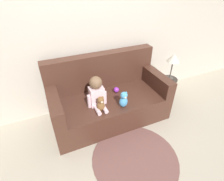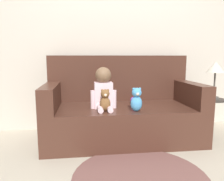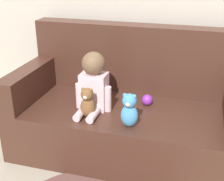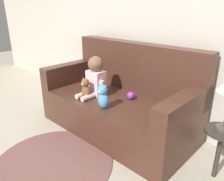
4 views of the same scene
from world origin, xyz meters
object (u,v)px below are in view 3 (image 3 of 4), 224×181
(couch, at_px, (128,111))
(teddy_bear_brown, at_px, (88,104))
(person_baby, at_px, (93,84))
(plush_toy_side, at_px, (129,110))
(toy_ball, at_px, (147,100))

(couch, relative_size, teddy_bear_brown, 7.58)
(couch, height_order, person_baby, couch)
(plush_toy_side, bearing_deg, person_baby, 149.72)
(couch, xyz_separation_m, teddy_bear_brown, (-0.23, -0.33, 0.19))
(teddy_bear_brown, xyz_separation_m, toy_ball, (0.39, 0.33, -0.07))
(toy_ball, bearing_deg, teddy_bear_brown, -139.63)
(plush_toy_side, bearing_deg, toy_ball, 80.91)
(couch, xyz_separation_m, person_baby, (-0.24, -0.18, 0.29))
(teddy_bear_brown, bearing_deg, person_baby, 91.48)
(person_baby, height_order, toy_ball, person_baby)
(plush_toy_side, bearing_deg, couch, 104.19)
(couch, relative_size, person_baby, 3.92)
(couch, bearing_deg, person_baby, -143.13)
(teddy_bear_brown, distance_m, toy_ball, 0.52)
(teddy_bear_brown, xyz_separation_m, plush_toy_side, (0.33, -0.05, 0.01))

